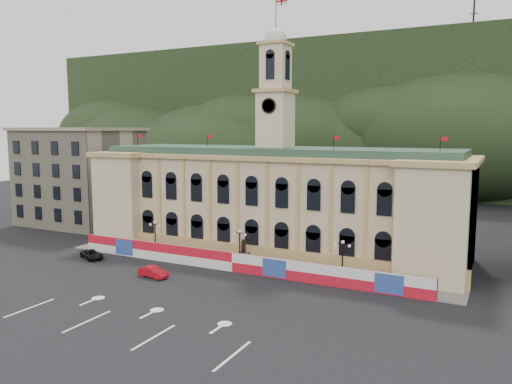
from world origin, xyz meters
The scene contains 13 objects.
ground centered at (0.00, 0.00, 0.00)m, with size 260.00×260.00×0.00m, color black.
lane_markings centered at (0.00, -5.00, 0.00)m, with size 26.00×10.00×0.02m, color white, non-canonical shape.
hill_ridge centered at (0.03, 121.99, 19.48)m, with size 230.00×80.00×64.00m.
city_hall centered at (0.00, 27.63, 7.85)m, with size 56.20×17.60×37.10m.
side_building_left centered at (-43.00, 30.93, 9.33)m, with size 21.00×17.00×18.60m.
hoarding_fence centered at (0.06, 15.07, 1.25)m, with size 50.00×0.44×2.50m.
pavement centered at (0.00, 17.75, 0.08)m, with size 56.00×5.50×0.16m, color slate.
statue centered at (0.00, 18.00, 1.19)m, with size 1.40×1.40×3.72m.
lamp_left centered at (-14.00, 17.00, 3.07)m, with size 1.96×0.44×5.15m.
lamp_center centered at (0.00, 17.00, 3.07)m, with size 1.96×0.44×5.15m.
lamp_right centered at (14.00, 17.00, 3.07)m, with size 1.96×0.44×5.15m.
red_sedan centered at (-7.54, 8.33, 0.68)m, with size 4.28×1.93×1.36m, color #AD0C16.
black_suv centered at (-21.00, 11.54, 0.62)m, with size 4.90×3.70×1.24m, color black.
Camera 1 is at (31.14, -39.40, 18.22)m, focal length 35.00 mm.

